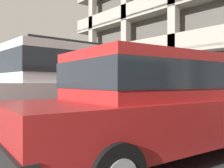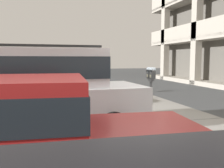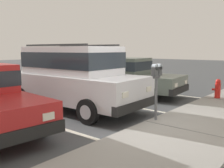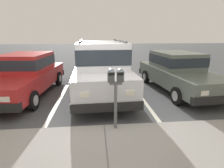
# 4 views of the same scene
# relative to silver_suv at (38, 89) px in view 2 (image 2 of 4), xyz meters

# --- Properties ---
(ground_plane) EXTENTS (80.00, 80.00, 0.10)m
(ground_plane) POSITION_rel_silver_suv_xyz_m (0.02, 2.48, -1.14)
(ground_plane) COLOR #444749
(sidewalk) EXTENTS (40.00, 2.20, 0.12)m
(sidewalk) POSITION_rel_silver_suv_xyz_m (0.02, 3.78, -1.03)
(sidewalk) COLOR gray
(sidewalk) RESTS_ON ground_plane
(parking_stall_lines) EXTENTS (11.95, 4.80, 0.01)m
(parking_stall_lines) POSITION_rel_silver_suv_xyz_m (1.50, 1.08, -1.08)
(parking_stall_lines) COLOR silver
(parking_stall_lines) RESTS_ON ground_plane
(silver_suv) EXTENTS (2.14, 4.85, 2.03)m
(silver_suv) POSITION_rel_silver_suv_xyz_m (0.00, 0.00, 0.00)
(silver_suv) COLOR silver
(silver_suv) RESTS_ON ground_plane
(red_sedan) EXTENTS (2.16, 4.63, 1.54)m
(red_sedan) POSITION_rel_silver_suv_xyz_m (-3.11, -0.22, -0.27)
(red_sedan) COLOR #5B665B
(red_sedan) RESTS_ON ground_plane
(dark_hatchback) EXTENTS (2.09, 4.61, 1.54)m
(dark_hatchback) POSITION_rel_silver_suv_xyz_m (2.82, -0.23, -0.27)
(dark_hatchback) COLOR red
(dark_hatchback) RESTS_ON ground_plane
(parking_meter_near) EXTENTS (0.35, 0.12, 1.41)m
(parking_meter_near) POSITION_rel_silver_suv_xyz_m (-0.24, 2.83, 0.09)
(parking_meter_near) COLOR #595B60
(parking_meter_near) RESTS_ON sidewalk
(parking_meter_far) EXTENTS (0.35, 0.12, 1.41)m
(parking_meter_far) POSITION_rel_silver_suv_xyz_m (-6.15, 2.87, 0.09)
(parking_meter_far) COLOR #47474C
(parking_meter_far) RESTS_ON sidewalk
(fire_hydrant) EXTENTS (0.30, 0.30, 0.70)m
(fire_hydrant) POSITION_rel_silver_suv_xyz_m (-4.20, 3.13, -0.62)
(fire_hydrant) COLOR red
(fire_hydrant) RESTS_ON sidewalk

